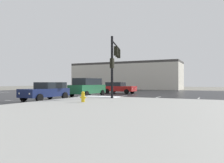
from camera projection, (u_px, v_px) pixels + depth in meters
name	position (u px, v px, depth m)	size (l,w,h in m)	color
ground_plane	(80.00, 95.00, 27.59)	(120.00, 120.00, 0.00)	slate
road_asphalt	(80.00, 95.00, 27.59)	(44.00, 44.00, 0.02)	black
sidewalk_corner	(141.00, 111.00, 11.58)	(18.00, 18.00, 0.14)	#9E9E99
snow_strip_curbside	(99.00, 97.00, 21.82)	(4.00, 1.60, 0.06)	white
lane_markings	(82.00, 96.00, 25.83)	(36.15, 36.15, 0.01)	silver
traffic_signal_mast	(115.00, 57.00, 21.88)	(1.69, 5.25, 5.70)	black
fire_hydrant	(83.00, 97.00, 16.14)	(0.48, 0.26, 0.79)	gold
strip_building_background	(126.00, 76.00, 52.44)	(25.75, 8.00, 6.22)	beige
sedan_red	(119.00, 88.00, 30.90)	(4.65, 2.33, 1.58)	#B21919
sedan_navy	(47.00, 91.00, 19.30)	(2.14, 4.59, 1.58)	#141E47
suv_green	(88.00, 87.00, 24.89)	(2.35, 4.91, 2.03)	#195933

